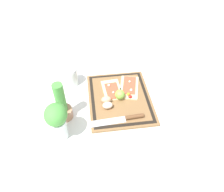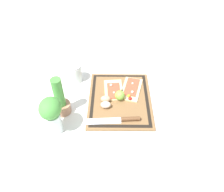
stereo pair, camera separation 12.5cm
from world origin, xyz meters
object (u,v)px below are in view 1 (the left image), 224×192
Objects in this scene: pizza_slice_near at (129,87)px; herb_pot at (62,106)px; egg_pink at (108,105)px; lime at (120,95)px; pizza_slice_far at (112,90)px; cherry_tomato_yellow at (128,94)px; sauce_jar at (70,78)px; knife at (126,118)px; herb_glass at (57,120)px; egg_brown at (106,100)px; cherry_tomato_red at (130,97)px.

herb_pot is at bearing 112.82° from pizza_slice_near.
lime is (0.07, -0.08, 0.01)m from egg_pink.
pizza_slice_far is 0.10m from cherry_tomato_yellow.
lime is 0.34m from sauce_jar.
herb_glass is at bearing 98.37° from knife.
pizza_slice_near is 3.94× the size of egg_brown.
lime is (-0.07, -0.04, 0.02)m from pizza_slice_far.
herb_glass is at bearing 174.95° from herb_pot.
egg_brown is at bearing -135.44° from sauce_jar.
lime is at bearing 140.39° from pizza_slice_near.
herb_glass is (-0.21, 0.33, 0.08)m from lime.
herb_glass reaches higher than egg_brown.
egg_brown is 0.14m from cherry_tomato_red.
egg_brown reaches higher than cherry_tomato_red.
cherry_tomato_yellow is at bearing -59.81° from herb_glass.
sauce_jar reaches higher than pizza_slice_far.
pizza_slice_far is 0.12m from cherry_tomato_red.
egg_brown is at bearing 153.39° from pizza_slice_far.
sauce_jar is (0.25, 0.20, 0.01)m from egg_pink.
sauce_jar is at bearing 63.23° from cherry_tomato_yellow.
egg_pink is at bearing -60.34° from herb_glass.
knife is 0.16m from egg_brown.
herb_glass is at bearing 125.95° from pizza_slice_near.
sauce_jar reaches higher than knife.
cherry_tomato_yellow is (0.02, 0.01, -0.00)m from cherry_tomato_red.
knife is 5.15× the size of lime.
pizza_slice_near is at bearing -55.75° from egg_brown.
sauce_jar is at bearing 74.01° from pizza_slice_near.
cherry_tomato_yellow is at bearing -121.30° from pizza_slice_far.
herb_glass is (-0.19, 0.25, 0.09)m from egg_brown.
pizza_slice_near is 0.76× the size of knife.
cherry_tomato_red is (-0.01, -0.06, -0.02)m from lime.
pizza_slice_far reaches higher than cherry_tomato_red.
sauce_jar is (0.20, 0.20, 0.01)m from egg_brown.
lime is at bearing -75.82° from herb_pot.
egg_brown is at bearing -53.05° from herb_glass.
cherry_tomato_yellow is (-0.05, -0.09, 0.00)m from pizza_slice_far.
egg_pink is 0.30m from herb_glass.
cherry_tomato_red is (0.15, -0.05, 0.00)m from knife.
pizza_slice_near is at bearing -54.05° from herb_glass.
egg_brown reaches higher than pizza_slice_far.
lime is at bearing -51.38° from egg_pink.
herb_pot is at bearing 76.64° from knife.
pizza_slice_near is 0.07m from cherry_tomato_yellow.
egg_pink is 0.24× the size of herb_pot.
pizza_slice_near is at bearing -7.72° from cherry_tomato_red.
egg_brown is 0.25m from herb_pot.
cherry_tomato_red is 0.10× the size of herb_pot.
pizza_slice_far is at bearing -115.04° from sauce_jar.
herb_pot is at bearing 101.07° from cherry_tomato_red.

